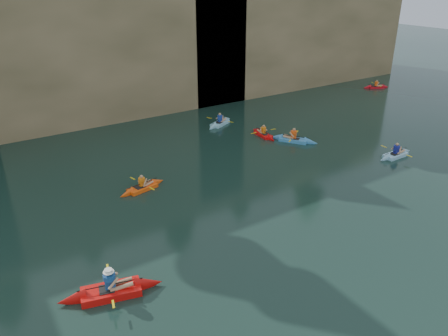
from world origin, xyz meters
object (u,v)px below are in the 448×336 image
main_kayaker (111,291)px  kayaker_ltblue_near (395,155)px  kayaker_red_far (263,134)px  kayaker_orange (142,187)px

main_kayaker → kayaker_ltblue_near: 20.31m
kayaker_ltblue_near → kayaker_red_far: kayaker_ltblue_near is taller
kayaker_orange → kayaker_ltblue_near: (15.70, -4.63, 0.01)m
main_kayaker → kayaker_orange: 8.60m
kayaker_orange → kayaker_red_far: kayaker_orange is taller
main_kayaker → kayaker_ltblue_near: main_kayaker is taller
main_kayaker → kayaker_orange: size_ratio=1.32×
kayaker_red_far → kayaker_ltblue_near: bearing=-143.8°
main_kayaker → kayaker_red_far: main_kayaker is taller
kayaker_orange → kayaker_red_far: size_ratio=1.02×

